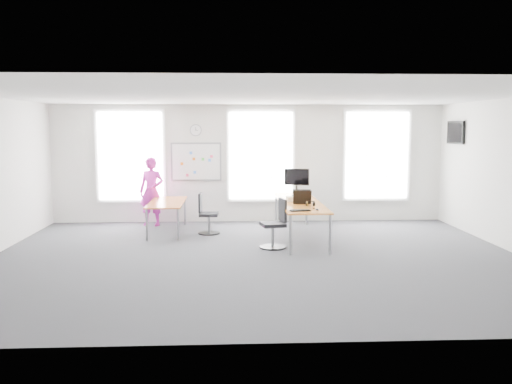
{
  "coord_description": "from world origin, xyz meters",
  "views": [
    {
      "loc": [
        -0.49,
        -9.86,
        2.43
      ],
      "look_at": [
        0.04,
        1.2,
        1.1
      ],
      "focal_mm": 38.0,
      "sensor_mm": 36.0,
      "label": 1
    }
  ],
  "objects": [
    {
      "name": "window_mid",
      "position": [
        0.3,
        3.97,
        1.7
      ],
      "size": [
        1.6,
        0.06,
        2.2
      ],
      "primitive_type": "cube",
      "color": "white",
      "rests_on": "wall_back"
    },
    {
      "name": "mouse",
      "position": [
        1.22,
        0.55,
        0.82
      ],
      "size": [
        0.08,
        0.11,
        0.04
      ],
      "primitive_type": "ellipsoid",
      "rotation": [
        0.0,
        0.0,
        -0.13
      ],
      "color": "black",
      "rests_on": "desk_right"
    },
    {
      "name": "ceiling",
      "position": [
        0.0,
        0.0,
        3.0
      ],
      "size": [
        10.0,
        10.0,
        0.0
      ],
      "primitive_type": "plane",
      "rotation": [
        3.14,
        0.0,
        0.0
      ],
      "color": "white",
      "rests_on": "ground"
    },
    {
      "name": "chair_left",
      "position": [
        -1.03,
        2.38,
        0.41
      ],
      "size": [
        0.5,
        0.5,
        0.94
      ],
      "rotation": [
        0.0,
        0.0,
        1.51
      ],
      "color": "black",
      "rests_on": "ground"
    },
    {
      "name": "wall_front",
      "position": [
        0.0,
        -4.0,
        1.5
      ],
      "size": [
        10.0,
        0.0,
        10.0
      ],
      "primitive_type": "plane",
      "rotation": [
        -1.57,
        0.0,
        0.0
      ],
      "color": "silver",
      "rests_on": "ground"
    },
    {
      "name": "window_left",
      "position": [
        -3.0,
        3.97,
        1.7
      ],
      "size": [
        1.6,
        0.06,
        2.2
      ],
      "primitive_type": "cube",
      "color": "white",
      "rests_on": "wall_back"
    },
    {
      "name": "paper_stack",
      "position": [
        0.91,
        1.96,
        0.85
      ],
      "size": [
        0.31,
        0.25,
        0.1
      ],
      "primitive_type": "cube",
      "rotation": [
        0.0,
        0.0,
        0.13
      ],
      "color": "#F6EABF",
      "rests_on": "desk_right"
    },
    {
      "name": "headphones",
      "position": [
        1.16,
        1.18,
        0.85
      ],
      "size": [
        0.19,
        0.1,
        0.11
      ],
      "rotation": [
        0.0,
        0.0,
        0.16
      ],
      "color": "black",
      "rests_on": "desk_right"
    },
    {
      "name": "person",
      "position": [
        -2.43,
        3.51,
        0.85
      ],
      "size": [
        0.7,
        0.55,
        1.7
      ],
      "primitive_type": "imported",
      "rotation": [
        0.0,
        0.0,
        -0.26
      ],
      "color": "#C626A5",
      "rests_on": "ground"
    },
    {
      "name": "desk_left",
      "position": [
        -1.95,
        2.62,
        0.66
      ],
      "size": [
        0.79,
        1.96,
        0.72
      ],
      "color": "orange",
      "rests_on": "ground"
    },
    {
      "name": "lens_cap",
      "position": [
        1.19,
        0.84,
        0.81
      ],
      "size": [
        0.07,
        0.07,
        0.01
      ],
      "primitive_type": "cylinder",
      "rotation": [
        0.0,
        0.0,
        0.13
      ],
      "color": "black",
      "rests_on": "desk_right"
    },
    {
      "name": "desk_right",
      "position": [
        1.04,
        1.85,
        0.75
      ],
      "size": [
        0.88,
        3.31,
        0.8
      ],
      "color": "orange",
      "rests_on": "ground"
    },
    {
      "name": "wall_back",
      "position": [
        0.0,
        4.0,
        1.5
      ],
      "size": [
        10.0,
        0.0,
        10.0
      ],
      "primitive_type": "plane",
      "rotation": [
        1.57,
        0.0,
        0.0
      ],
      "color": "silver",
      "rests_on": "ground"
    },
    {
      "name": "whiteboard",
      "position": [
        -1.35,
        3.97,
        1.55
      ],
      "size": [
        1.2,
        0.03,
        0.9
      ],
      "primitive_type": "cube",
      "color": "white",
      "rests_on": "wall_back"
    },
    {
      "name": "window_right",
      "position": [
        3.3,
        3.97,
        1.7
      ],
      "size": [
        1.6,
        0.06,
        2.2
      ],
      "primitive_type": "cube",
      "color": "white",
      "rests_on": "wall_back"
    },
    {
      "name": "chair_right",
      "position": [
        0.42,
        0.87,
        0.44
      ],
      "size": [
        0.54,
        0.53,
        1.0
      ],
      "rotation": [
        0.0,
        0.0,
        -1.36
      ],
      "color": "black",
      "rests_on": "ground"
    },
    {
      "name": "laptop_sleeve",
      "position": [
        1.03,
        1.43,
        0.96
      ],
      "size": [
        0.38,
        0.22,
        0.31
      ],
      "rotation": [
        0.0,
        0.0,
        -0.06
      ],
      "color": "black",
      "rests_on": "desk_right"
    },
    {
      "name": "monitor",
      "position": [
        1.08,
        2.79,
        1.2
      ],
      "size": [
        0.58,
        0.24,
        0.65
      ],
      "rotation": [
        0.0,
        0.0,
        -0.21
      ],
      "color": "black",
      "rests_on": "desk_right"
    },
    {
      "name": "floor",
      "position": [
        0.0,
        0.0,
        0.0
      ],
      "size": [
        10.0,
        10.0,
        0.0
      ],
      "primitive_type": "plane",
      "color": "#26262B",
      "rests_on": "ground"
    },
    {
      "name": "keyboard",
      "position": [
        0.87,
        0.5,
        0.81
      ],
      "size": [
        0.42,
        0.23,
        0.02
      ],
      "primitive_type": "cube",
      "rotation": [
        0.0,
        0.0,
        0.23
      ],
      "color": "black",
      "rests_on": "desk_right"
    },
    {
      "name": "wall_clock",
      "position": [
        -1.35,
        3.97,
        2.35
      ],
      "size": [
        0.3,
        0.04,
        0.3
      ],
      "primitive_type": "cylinder",
      "rotation": [
        1.57,
        0.0,
        0.0
      ],
      "color": "gray",
      "rests_on": "wall_back"
    },
    {
      "name": "tv",
      "position": [
        4.95,
        3.0,
        2.3
      ],
      "size": [
        0.06,
        0.9,
        0.55
      ],
      "primitive_type": "cube",
      "color": "black",
      "rests_on": "wall_right"
    }
  ]
}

